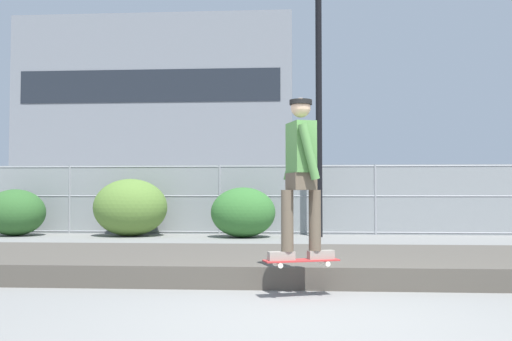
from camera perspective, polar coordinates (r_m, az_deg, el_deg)
name	(u,v)px	position (r m, az deg, el deg)	size (l,w,h in m)	color
ground_plane	(304,318)	(5.13, 4.88, -14.66)	(120.00, 120.00, 0.00)	slate
gravel_berm	(300,263)	(7.90, 4.49, -9.33)	(15.04, 2.93, 0.26)	#4C473F
skateboard	(301,261)	(6.01, 4.61, -9.10)	(0.82, 0.45, 0.07)	#B22D2D
skater	(301,168)	(5.98, 4.58, 0.29)	(0.71, 0.62, 1.71)	gray
chain_fence	(297,199)	(15.00, 4.15, -2.93)	(20.72, 0.06, 1.85)	gray
street_lamp	(319,52)	(14.65, 6.36, 11.86)	(0.44, 0.44, 7.64)	black
parked_car_near	(220,201)	(17.69, -3.65, -3.14)	(4.43, 2.01, 1.66)	black
library_building	(167,120)	(49.44, -9.04, 5.09)	(21.71, 12.32, 14.86)	slate
shrub_left	(15,213)	(15.74, -23.22, -3.93)	(1.55, 1.27, 1.20)	#2D5B28
shrub_center	(130,207)	(14.74, -12.61, -3.67)	(1.89, 1.55, 1.46)	#567A33
shrub_right	(243,212)	(13.96, -1.31, -4.27)	(1.60, 1.31, 1.24)	#336B2D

